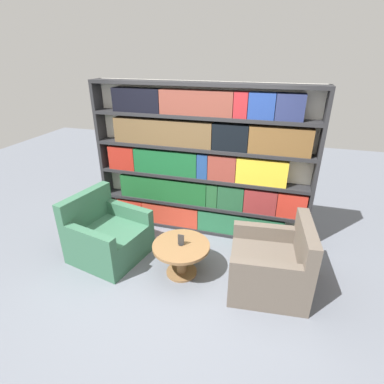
{
  "coord_description": "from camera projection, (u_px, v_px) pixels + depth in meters",
  "views": [
    {
      "loc": [
        1.1,
        -2.76,
        2.72
      ],
      "look_at": [
        0.06,
        0.76,
        0.98
      ],
      "focal_mm": 28.0,
      "sensor_mm": 36.0,
      "label": 1
    }
  ],
  "objects": [
    {
      "name": "ground_plane",
      "position": [
        171.0,
        285.0,
        3.84
      ],
      "size": [
        14.0,
        14.0,
        0.0
      ],
      "primitive_type": "plane",
      "color": "slate"
    },
    {
      "name": "armchair_left",
      "position": [
        107.0,
        236.0,
        4.28
      ],
      "size": [
        1.08,
        1.08,
        0.92
      ],
      "rotation": [
        0.0,
        0.0,
        1.37
      ],
      "color": "#336047",
      "rests_on": "ground_plane"
    },
    {
      "name": "table_sign",
      "position": [
        181.0,
        241.0,
        3.83
      ],
      "size": [
        0.08,
        0.06,
        0.15
      ],
      "color": "black",
      "rests_on": "coffee_table"
    },
    {
      "name": "armchair_right",
      "position": [
        272.0,
        266.0,
        3.69
      ],
      "size": [
        1.0,
        1.0,
        0.92
      ],
      "rotation": [
        0.0,
        0.0,
        -1.47
      ],
      "color": "brown",
      "rests_on": "ground_plane"
    },
    {
      "name": "coffee_table",
      "position": [
        181.0,
        253.0,
        3.91
      ],
      "size": [
        0.75,
        0.75,
        0.45
      ],
      "color": "brown",
      "rests_on": "ground_plane"
    },
    {
      "name": "bookshelf",
      "position": [
        201.0,
        164.0,
        4.57
      ],
      "size": [
        3.34,
        0.3,
        2.34
      ],
      "color": "silver",
      "rests_on": "ground_plane"
    }
  ]
}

